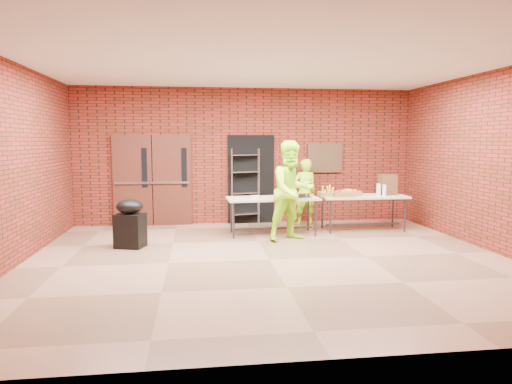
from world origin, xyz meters
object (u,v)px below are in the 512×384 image
volunteer_man (292,191)px  covered_grill (130,223)px  table_right (363,198)px  coffee_dispenser (387,185)px  wire_rack (245,187)px  volunteer_woman (305,192)px  table_left (273,201)px

volunteer_man → covered_grill: bearing=163.2°
table_right → volunteer_man: bearing=-155.0°
table_right → coffee_dispenser: 0.66m
wire_rack → covered_grill: wire_rack is taller
covered_grill → table_right: bearing=29.6°
table_right → covered_grill: bearing=-167.3°
wire_rack → volunteer_woman: wire_rack is taller
wire_rack → coffee_dispenser: size_ratio=3.97×
table_left → volunteer_man: (0.29, -0.59, 0.27)m
wire_rack → volunteer_woman: 1.40m
covered_grill → volunteer_woman: size_ratio=0.58×
covered_grill → table_left: bearing=34.0°
table_left → volunteer_man: bearing=-66.8°
covered_grill → volunteer_woman: volunteer_woman is taller
table_right → volunteer_man: size_ratio=0.96×
table_right → coffee_dispenser: size_ratio=4.19×
table_right → volunteer_man: volunteer_man is taller
table_left → coffee_dispenser: size_ratio=4.32×
volunteer_woman → coffee_dispenser: bearing=151.2°
covered_grill → volunteer_man: volunteer_man is taller
covered_grill → volunteer_woman: 4.20m
coffee_dispenser → table_left: bearing=-173.7°
table_left → table_right: table_left is taller
coffee_dispenser → volunteer_woman: size_ratio=0.29×
coffee_dispenser → volunteer_woman: (-1.70, 0.76, -0.22)m
volunteer_woman → covered_grill: bearing=22.1°
volunteer_woman → volunteer_man: volunteer_man is taller
coffee_dispenser → volunteer_woman: 1.88m
covered_grill → volunteer_man: size_ratio=0.46×
table_left → volunteer_woman: volunteer_woman is taller
coffee_dispenser → covered_grill: (-5.44, -1.12, -0.55)m
wire_rack → coffee_dispenser: bearing=-31.1°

